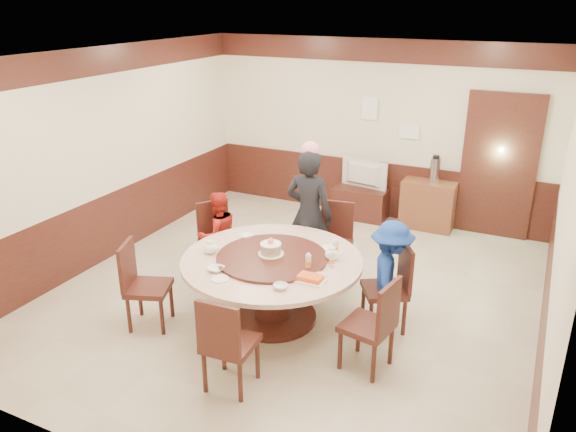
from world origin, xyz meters
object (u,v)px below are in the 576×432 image
at_px(birthday_cake, 271,249).
at_px(person_red, 218,235).
at_px(person_blue, 390,276).
at_px(shrimp_platter, 310,279).
at_px(banquet_table, 272,276).
at_px(person_standing, 309,215).
at_px(side_cabinet, 428,205).
at_px(thermos, 435,170).
at_px(tv_stand, 361,203).
at_px(television, 362,175).

bearing_deg(birthday_cake, person_red, 150.35).
xyz_separation_m(person_red, person_blue, (2.30, -0.24, 0.05)).
distance_m(person_blue, birthday_cake, 1.30).
bearing_deg(person_red, shrimp_platter, 93.40).
bearing_deg(banquet_table, person_standing, 92.90).
bearing_deg(person_blue, birthday_cake, 87.97).
height_order(birthday_cake, side_cabinet, birthday_cake).
xyz_separation_m(banquet_table, thermos, (1.00, 3.42, 0.41)).
bearing_deg(shrimp_platter, person_standing, 114.09).
bearing_deg(person_blue, thermos, -14.77).
height_order(person_red, side_cabinet, person_red).
bearing_deg(person_blue, banquet_table, 89.78).
xyz_separation_m(tv_stand, side_cabinet, (1.07, 0.03, 0.12)).
height_order(shrimp_platter, television, television).
distance_m(person_red, person_blue, 2.31).
height_order(side_cabinet, thermos, thermos).
height_order(banquet_table, birthday_cake, birthday_cake).
height_order(person_blue, thermos, person_blue).
relative_size(banquet_table, person_red, 1.72).
bearing_deg(tv_stand, thermos, 1.52).
height_order(banquet_table, tv_stand, banquet_table).
relative_size(birthday_cake, tv_stand, 0.33).
distance_m(person_standing, shrimp_platter, 1.56).
relative_size(person_blue, side_cabinet, 1.54).
bearing_deg(person_red, birthday_cake, 92.93).
relative_size(person_standing, person_blue, 1.37).
bearing_deg(person_blue, shrimp_platter, 119.50).
relative_size(person_blue, thermos, 3.25).
xyz_separation_m(person_blue, tv_stand, (-1.33, 2.99, -0.37)).
xyz_separation_m(banquet_table, birthday_cake, (-0.03, 0.03, 0.31)).
bearing_deg(person_blue, tv_stand, 5.40).
relative_size(person_standing, tv_stand, 1.99).
bearing_deg(side_cabinet, banquet_table, -105.50).
bearing_deg(thermos, birthday_cake, -106.95).
bearing_deg(shrimp_platter, thermos, 83.49).
xyz_separation_m(person_standing, thermos, (1.06, 2.29, 0.09)).
bearing_deg(thermos, television, -178.48).
distance_m(person_red, shrimp_platter, 1.93).
distance_m(person_red, side_cabinet, 3.45).
height_order(person_red, thermos, person_red).
bearing_deg(side_cabinet, shrimp_platter, -95.67).
bearing_deg(television, shrimp_platter, 110.31).
xyz_separation_m(side_cabinet, thermos, (0.05, 0.00, 0.56)).
distance_m(person_standing, television, 2.26).
distance_m(birthday_cake, thermos, 3.54).
xyz_separation_m(person_red, birthday_cake, (1.07, -0.61, 0.28)).
height_order(person_standing, side_cabinet, person_standing).
bearing_deg(thermos, shrimp_platter, -96.51).
height_order(tv_stand, television, television).
distance_m(birthday_cake, shrimp_platter, 0.69).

